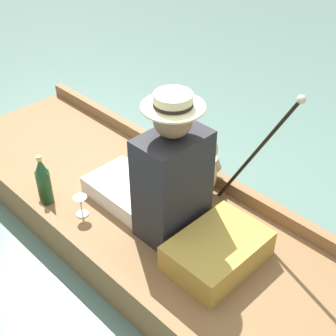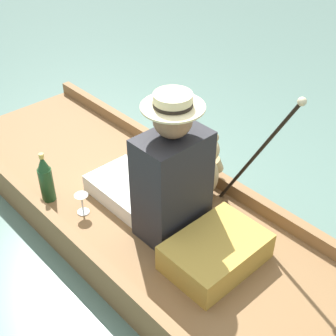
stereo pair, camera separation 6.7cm
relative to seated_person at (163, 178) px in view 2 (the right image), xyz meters
The scene contains 8 objects.
ground_plane 0.47m from the seated_person, 92.99° to the left, with size 16.00×16.00×0.00m, color slate.
punt_boat 0.39m from the seated_person, 92.99° to the left, with size 1.02×3.35×0.24m.
seat_cushion 0.48m from the seated_person, 92.13° to the right, with size 0.51×0.36×0.16m.
seated_person is the anchor object (origin of this frame).
teddy_bear 0.36m from the seated_person, ahead, with size 0.30×0.18×0.43m.
wine_glass 0.52m from the seated_person, 128.50° to the left, with size 0.08×0.08×0.13m.
walking_cane 0.55m from the seated_person, 38.71° to the right, with size 0.04×0.45×0.84m.
champagne_bottle 0.73m from the seated_person, 121.51° to the left, with size 0.08×0.08×0.33m.
Camera 2 is at (-1.32, -1.55, 1.99)m, focal length 50.00 mm.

